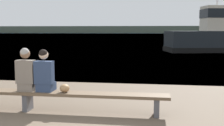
# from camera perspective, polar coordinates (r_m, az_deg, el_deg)

# --- Properties ---
(water_surface) EXTENTS (240.00, 240.00, 0.00)m
(water_surface) POSITION_cam_1_polar(r_m,az_deg,el_deg) (129.97, 7.37, 5.83)
(water_surface) COLOR #386084
(water_surface) RESTS_ON ground
(far_shoreline) EXTENTS (600.00, 12.00, 4.41)m
(far_shoreline) POSITION_cam_1_polar(r_m,az_deg,el_deg) (183.01, 7.65, 6.76)
(far_shoreline) COLOR #424738
(far_shoreline) RESTS_ON ground
(bench_main) EXTENTS (6.73, 0.43, 0.48)m
(bench_main) POSITION_cam_1_polar(r_m,az_deg,el_deg) (7.07, -16.79, -6.11)
(bench_main) COLOR brown
(bench_main) RESTS_ON ground
(person_left) EXTENTS (0.43, 0.44, 1.03)m
(person_left) POSITION_cam_1_polar(r_m,az_deg,el_deg) (6.98, -17.02, -1.78)
(person_left) COLOR #70665B
(person_left) RESTS_ON bench_main
(person_right) EXTENTS (0.43, 0.43, 1.01)m
(person_right) POSITION_cam_1_polar(r_m,az_deg,el_deg) (6.81, -13.53, -2.07)
(person_right) COLOR navy
(person_right) RESTS_ON bench_main
(shopping_bag) EXTENTS (0.23, 0.24, 0.19)m
(shopping_bag) POSITION_cam_1_polar(r_m,az_deg,el_deg) (6.68, -9.61, -5.06)
(shopping_bag) COLOR #9E754C
(shopping_bag) RESTS_ON bench_main
(tugboat_red) EXTENTS (8.99, 5.00, 6.90)m
(tugboat_red) POSITION_cam_1_polar(r_m,az_deg,el_deg) (26.77, 20.24, 4.91)
(tugboat_red) COLOR black
(tugboat_red) RESTS_ON water_surface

